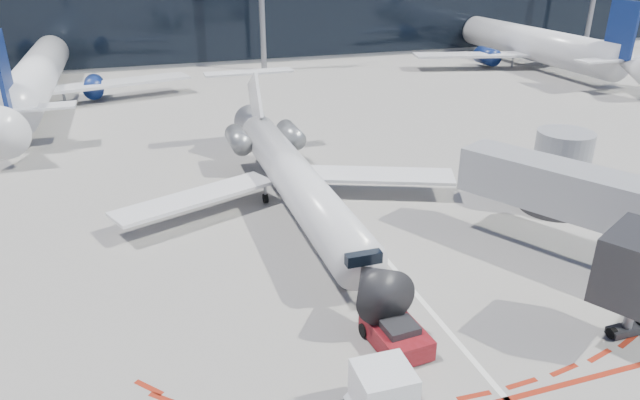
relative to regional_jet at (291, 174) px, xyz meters
name	(u,v)px	position (x,y,z in m)	size (l,w,h in m)	color
ground	(376,248)	(2.84, -6.22, -2.16)	(260.00, 260.00, 0.00)	slate
apron_centerline	(362,231)	(2.84, -4.22, -2.16)	(0.25, 40.00, 0.01)	silver
apron_stop_bar	(507,400)	(2.84, -17.72, -2.16)	(14.00, 0.25, 0.01)	maroon
jet_bridge	(581,194)	(12.64, -9.23, 0.85)	(10.03, 15.20, 4.90)	gray
regional_jet	(291,174)	(0.00, 0.00, 0.00)	(20.96, 25.85, 6.47)	silver
pushback_tug	(396,335)	(0.40, -13.84, -1.63)	(2.19, 4.71, 1.21)	#5D0D10
uld_container	(383,396)	(-1.69, -17.26, -1.11)	(2.31, 1.97, 2.13)	black
bg_airliner_0	(31,47)	(-17.20, 31.80, 3.38)	(34.24, 36.26, 11.08)	silver
bg_airliner_1	(528,19)	(41.28, 34.40, 3.71)	(36.29, 38.43, 11.74)	silver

